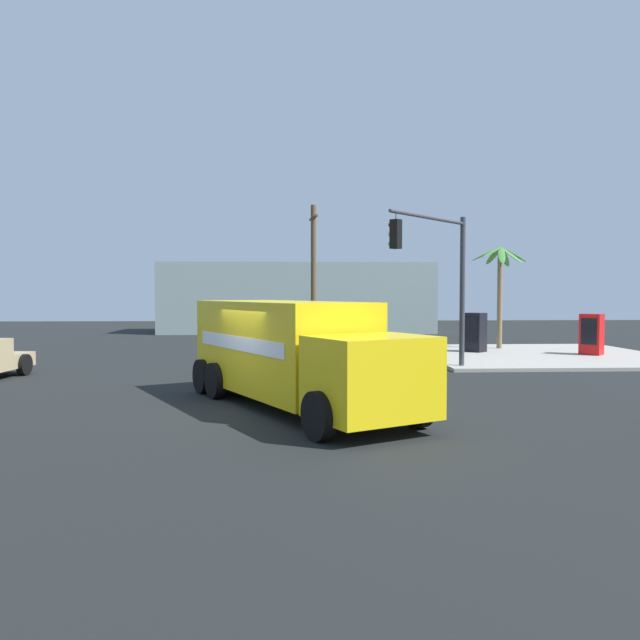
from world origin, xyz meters
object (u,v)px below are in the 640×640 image
(vending_machine_blue, at_px, (475,332))
(utility_pole, at_px, (313,273))
(vending_machine_red, at_px, (591,334))
(palm_tree_far, at_px, (500,278))
(traffic_light_primary, at_px, (440,265))
(delivery_truck, at_px, (293,352))

(vending_machine_blue, height_order, utility_pole, utility_pole)
(vending_machine_red, distance_m, palm_tree_far, 5.29)
(palm_tree_far, relative_size, utility_pole, 0.66)
(traffic_light_primary, distance_m, palm_tree_far, 9.93)
(vending_machine_red, bearing_deg, delivery_truck, -139.41)
(palm_tree_far, bearing_deg, vending_machine_red, -47.90)
(palm_tree_far, bearing_deg, delivery_truck, -124.95)
(traffic_light_primary, xyz_separation_m, vending_machine_red, (8.19, 5.10, -2.88))
(vending_machine_red, height_order, vending_machine_blue, same)
(delivery_truck, height_order, vending_machine_blue, delivery_truck)
(delivery_truck, xyz_separation_m, vending_machine_red, (13.60, 11.66, -0.37))
(traffic_light_primary, height_order, vending_machine_red, traffic_light_primary)
(traffic_light_primary, distance_m, vending_machine_red, 10.07)
(delivery_truck, distance_m, vending_machine_red, 17.92)
(delivery_truck, height_order, palm_tree_far, palm_tree_far)
(vending_machine_red, relative_size, vending_machine_blue, 1.00)
(vending_machine_blue, distance_m, palm_tree_far, 3.61)
(traffic_light_primary, height_order, palm_tree_far, traffic_light_primary)
(traffic_light_primary, relative_size, utility_pole, 0.73)
(palm_tree_far, distance_m, utility_pole, 10.07)
(vending_machine_red, bearing_deg, utility_pole, 148.79)
(vending_machine_red, bearing_deg, traffic_light_primary, -148.13)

